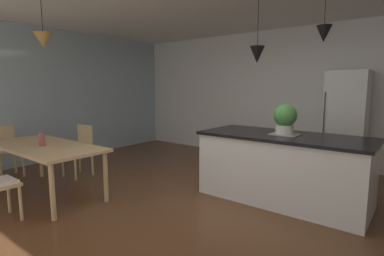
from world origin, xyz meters
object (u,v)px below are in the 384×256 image
(dining_table, at_px, (44,149))
(kitchen_island, at_px, (283,167))
(vase_on_dining_table, at_px, (42,139))
(chair_window_end, at_px, (6,150))
(refrigerator, at_px, (346,123))
(chair_far_left, at_px, (79,149))
(potted_plant_on_island, at_px, (285,118))

(dining_table, distance_m, kitchen_island, 3.33)
(vase_on_dining_table, bearing_deg, kitchen_island, 35.34)
(chair_window_end, height_order, kitchen_island, kitchen_island)
(chair_window_end, height_order, refrigerator, refrigerator)
(chair_far_left, bearing_deg, chair_window_end, -138.30)
(refrigerator, distance_m, vase_on_dining_table, 4.87)
(chair_window_end, relative_size, chair_far_left, 1.00)
(vase_on_dining_table, bearing_deg, chair_window_end, 178.42)
(dining_table, height_order, potted_plant_on_island, potted_plant_on_island)
(dining_table, relative_size, potted_plant_on_island, 4.84)
(dining_table, distance_m, refrigerator, 4.87)
(chair_far_left, relative_size, potted_plant_on_island, 2.13)
(kitchen_island, bearing_deg, potted_plant_on_island, 0.00)
(kitchen_island, distance_m, refrigerator, 1.94)
(chair_far_left, relative_size, refrigerator, 0.48)
(dining_table, bearing_deg, chair_far_left, 118.99)
(kitchen_island, bearing_deg, dining_table, -145.59)
(chair_far_left, bearing_deg, kitchen_island, 18.48)
(chair_window_end, bearing_deg, dining_table, -0.02)
(refrigerator, bearing_deg, dining_table, -130.01)
(potted_plant_on_island, xyz_separation_m, vase_on_dining_table, (-2.70, -1.91, -0.31))
(chair_window_end, bearing_deg, refrigerator, 39.70)
(refrigerator, height_order, potted_plant_on_island, refrigerator)
(chair_window_end, xyz_separation_m, kitchen_island, (4.10, 1.88, -0.01))
(kitchen_island, xyz_separation_m, potted_plant_on_island, (0.00, 0.00, 0.66))
(chair_window_end, bearing_deg, potted_plant_on_island, 24.59)
(dining_table, xyz_separation_m, kitchen_island, (2.74, 1.88, -0.19))
(chair_window_end, xyz_separation_m, chair_far_left, (0.91, 0.81, 0.00))
(kitchen_island, relative_size, refrigerator, 1.21)
(kitchen_island, height_order, refrigerator, refrigerator)
(vase_on_dining_table, bearing_deg, chair_far_left, 119.92)
(chair_far_left, xyz_separation_m, potted_plant_on_island, (3.19, 1.07, 0.64))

